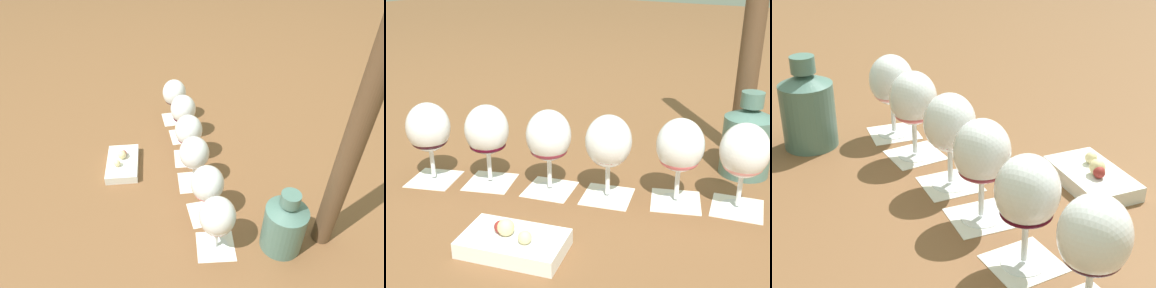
{
  "view_description": "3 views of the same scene",
  "coord_description": "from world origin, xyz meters",
  "views": [
    {
      "loc": [
        -0.84,
        -0.15,
        0.76
      ],
      "look_at": [
        0.0,
        0.0,
        0.11
      ],
      "focal_mm": 32.0,
      "sensor_mm": 36.0,
      "label": 1
    },
    {
      "loc": [
        -0.48,
        0.73,
        0.45
      ],
      "look_at": [
        0.0,
        0.0,
        0.11
      ],
      "focal_mm": 45.0,
      "sensor_mm": 36.0,
      "label": 2
    },
    {
      "loc": [
        0.85,
        -0.1,
        0.52
      ],
      "look_at": [
        0.0,
        0.0,
        0.11
      ],
      "focal_mm": 55.0,
      "sensor_mm": 36.0,
      "label": 3
    }
  ],
  "objects": [
    {
      "name": "ground_plane",
      "position": [
        0.0,
        0.0,
        0.0
      ],
      "size": [
        8.0,
        8.0,
        0.0
      ],
      "primitive_type": "plane",
      "color": "brown"
    },
    {
      "name": "tasting_card_0",
      "position": [
        -0.29,
        -0.11,
        0.0
      ],
      "size": [
        0.12,
        0.12,
        0.0
      ],
      "color": "silver",
      "rests_on": "ground_plane"
    },
    {
      "name": "tasting_card_1",
      "position": [
        -0.18,
        -0.07,
        0.0
      ],
      "size": [
        0.13,
        0.13,
        0.0
      ],
      "color": "silver",
      "rests_on": "ground_plane"
    },
    {
      "name": "tasting_card_2",
      "position": [
        -0.06,
        -0.02,
        0.0
      ],
      "size": [
        0.12,
        0.12,
        0.0
      ],
      "color": "silver",
      "rests_on": "ground_plane"
    },
    {
      "name": "tasting_card_3",
      "position": [
        0.06,
        0.02,
        0.0
      ],
      "size": [
        0.12,
        0.12,
        0.0
      ],
      "color": "silver",
      "rests_on": "ground_plane"
    },
    {
      "name": "tasting_card_4",
      "position": [
        0.18,
        0.07,
        0.0
      ],
      "size": [
        0.13,
        0.13,
        0.0
      ],
      "color": "silver",
      "rests_on": "ground_plane"
    },
    {
      "name": "tasting_card_5",
      "position": [
        0.3,
        0.12,
        0.0
      ],
      "size": [
        0.13,
        0.13,
        0.0
      ],
      "color": "silver",
      "rests_on": "ground_plane"
    },
    {
      "name": "wine_glass_0",
      "position": [
        -0.29,
        -0.11,
        0.11
      ],
      "size": [
        0.09,
        0.09,
        0.17
      ],
      "color": "white",
      "rests_on": "tasting_card_0"
    },
    {
      "name": "wine_glass_1",
      "position": [
        -0.18,
        -0.07,
        0.11
      ],
      "size": [
        0.09,
        0.09,
        0.17
      ],
      "color": "white",
      "rests_on": "tasting_card_1"
    },
    {
      "name": "wine_glass_2",
      "position": [
        -0.06,
        -0.02,
        0.11
      ],
      "size": [
        0.09,
        0.09,
        0.17
      ],
      "color": "white",
      "rests_on": "tasting_card_2"
    },
    {
      "name": "wine_glass_3",
      "position": [
        0.06,
        0.02,
        0.11
      ],
      "size": [
        0.09,
        0.09,
        0.17
      ],
      "color": "white",
      "rests_on": "tasting_card_3"
    },
    {
      "name": "wine_glass_4",
      "position": [
        0.18,
        0.07,
        0.11
      ],
      "size": [
        0.09,
        0.09,
        0.17
      ],
      "color": "white",
      "rests_on": "tasting_card_4"
    },
    {
      "name": "wine_glass_5",
      "position": [
        0.3,
        0.12,
        0.11
      ],
      "size": [
        0.09,
        0.09,
        0.17
      ],
      "color": "white",
      "rests_on": "tasting_card_5"
    },
    {
      "name": "ceramic_vase",
      "position": [
        -0.25,
        -0.28,
        0.08
      ],
      "size": [
        0.11,
        0.11,
        0.19
      ],
      "color": "#4C7066",
      "rests_on": "ground_plane"
    },
    {
      "name": "snack_dish",
      "position": [
        -0.02,
        0.23,
        0.02
      ],
      "size": [
        0.19,
        0.14,
        0.06
      ],
      "color": "white",
      "rests_on": "ground_plane"
    },
    {
      "name": "umbrella_pole",
      "position": [
        -0.21,
        -0.39,
        0.35
      ],
      "size": [
        0.05,
        0.05,
        0.7
      ],
      "color": "brown",
      "rests_on": "ground_plane"
    }
  ]
}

